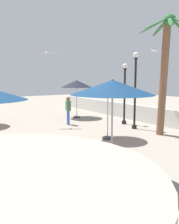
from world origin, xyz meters
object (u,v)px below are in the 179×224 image
Objects in this scene: patio_umbrella_0 at (112,88)px; guest_1 at (68,108)px; seagull_0 at (47,53)px; seagull_2 at (154,51)px; palm_tree_1 at (165,62)px; lamp_post_3 at (125,90)px; lamp_post_0 at (135,85)px; lounge_chair_0 at (6,223)px; patio_umbrella_2 at (108,96)px; patio_umbrella_5 at (77,84)px.

guest_1 is (-8.25, 2.94, -1.58)m from patio_umbrella_0.
seagull_0 is 6.16m from seagull_2.
palm_tree_1 is 3.74m from lamp_post_3.
lamp_post_0 is 4.29m from guest_1.
lounge_chair_0 is (7.78, -9.21, -1.72)m from lamp_post_3.
guest_1 is 6.01m from seagull_2.
patio_umbrella_2 is 1.36× the size of guest_1.
patio_umbrella_2 is 8.21m from lounge_chair_0.
seagull_0 is (1.75, -2.98, 1.92)m from patio_umbrella_5.
patio_umbrella_5 is (-10.40, 4.75, -0.22)m from patio_umbrella_0.
guest_1 is (-4.15, 0.06, -1.00)m from patio_umbrella_2.
lounge_chair_0 is at bearing -49.80° from lamp_post_3.
patio_umbrella_5 is at bearing -171.14° from lamp_post_0.
seagull_2 is at bearing 101.01° from patio_umbrella_2.
lamp_post_3 is (-1.43, 0.44, -0.37)m from lamp_post_0.
lounge_chair_0 is at bearing -63.73° from palm_tree_1.
guest_1 is at bearing -133.18° from seagull_2.
seagull_0 is at bearing 168.44° from patio_umbrella_0.
patio_umbrella_0 is 4.08m from lounge_chair_0.
patio_umbrella_0 reaches higher than patio_umbrella_2.
patio_umbrella_2 is at bearing -78.99° from seagull_2.
guest_1 is (2.15, -1.81, -1.36)m from patio_umbrella_5.
palm_tree_1 is at bearing -5.61° from lamp_post_3.
lounge_chair_0 is at bearing -58.53° from seagull_2.
lamp_post_3 is at bearing 174.39° from palm_tree_1.
patio_umbrella_2 is at bearing 130.94° from lounge_chair_0.
palm_tree_1 is (0.89, 2.80, 1.59)m from patio_umbrella_2.
guest_1 is at bearing 179.16° from patio_umbrella_2.
lamp_post_3 is (3.79, 1.26, -0.29)m from patio_umbrella_5.
patio_umbrella_2 is 0.40× the size of palm_tree_1.
palm_tree_1 reaches higher than seagull_0.
seagull_2 reaches higher than patio_umbrella_5.
palm_tree_1 reaches higher than guest_1.
patio_umbrella_2 reaches higher than lounge_chair_0.
lamp_post_3 is at bearing -161.91° from seagull_2.
seagull_0 reaches higher than lamp_post_3.
lounge_chair_0 is (4.38, -8.88, -3.23)m from palm_tree_1.
lamp_post_3 is at bearing 18.33° from patio_umbrella_5.
palm_tree_1 is at bearing 7.30° from patio_umbrella_5.
palm_tree_1 is 2.28m from lamp_post_0.
lamp_post_0 is 1.54m from lamp_post_3.
seagull_2 reaches higher than patio_umbrella_2.
lounge_chair_0 is at bearing -49.06° from patio_umbrella_2.
lamp_post_3 is (-6.61, 6.01, -0.51)m from patio_umbrella_0.
lamp_post_3 is at bearing 137.72° from patio_umbrella_0.
patio_umbrella_5 is at bearing -161.75° from seagull_2.
lounge_chair_0 is at bearing -54.05° from lamp_post_0.
lamp_post_3 is at bearing 162.73° from lamp_post_0.
seagull_0 is at bearing -128.44° from seagull_2.
patio_umbrella_5 is 7.36m from palm_tree_1.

